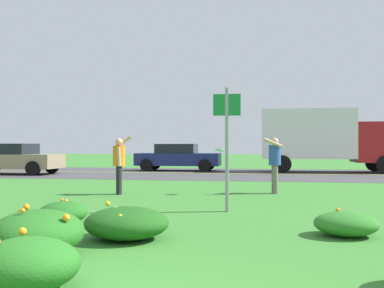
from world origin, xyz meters
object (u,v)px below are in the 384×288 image
at_px(frisbee_pale_blue, 220,150).
at_px(car_tan_leftmost, 12,159).
at_px(person_thrower_orange_shirt, 119,161).
at_px(sign_post_near_path, 227,136).
at_px(person_catcher_blue_shirt, 275,160).
at_px(box_truck_red, 325,137).
at_px(car_navy_center_left, 178,157).

relative_size(frisbee_pale_blue, car_tan_leftmost, 0.06).
xyz_separation_m(person_thrower_orange_shirt, frisbee_pale_blue, (2.75, 0.47, 0.30)).
height_order(person_thrower_orange_shirt, car_tan_leftmost, person_thrower_orange_shirt).
relative_size(sign_post_near_path, person_catcher_blue_shirt, 1.61).
bearing_deg(person_catcher_blue_shirt, sign_post_near_path, -105.67).
distance_m(person_thrower_orange_shirt, car_tan_leftmost, 10.91).
bearing_deg(frisbee_pale_blue, car_tan_leftmost, 146.40).
height_order(sign_post_near_path, box_truck_red, box_truck_red).
bearing_deg(car_navy_center_left, box_truck_red, -0.00).
xyz_separation_m(sign_post_near_path, frisbee_pale_blue, (-0.48, 3.21, -0.31)).
bearing_deg(car_tan_leftmost, box_truck_red, 15.57).
height_order(person_thrower_orange_shirt, box_truck_red, box_truck_red).
xyz_separation_m(person_thrower_orange_shirt, person_catcher_blue_shirt, (4.26, 0.93, 0.01)).
relative_size(person_catcher_blue_shirt, car_navy_center_left, 0.35).
height_order(car_navy_center_left, box_truck_red, box_truck_red).
xyz_separation_m(frisbee_pale_blue, car_tan_leftmost, (-10.64, 7.07, -0.49)).
bearing_deg(person_catcher_blue_shirt, person_thrower_orange_shirt, -167.65).
bearing_deg(car_navy_center_left, person_thrower_orange_shirt, -86.73).
bearing_deg(person_thrower_orange_shirt, person_catcher_blue_shirt, 12.35).
distance_m(sign_post_near_path, car_navy_center_left, 14.97).
height_order(person_catcher_blue_shirt, car_navy_center_left, person_catcher_blue_shirt).
xyz_separation_m(sign_post_near_path, person_catcher_blue_shirt, (1.03, 3.67, -0.59)).
height_order(person_thrower_orange_shirt, car_navy_center_left, person_thrower_orange_shirt).
height_order(frisbee_pale_blue, car_tan_leftmost, car_tan_leftmost).
relative_size(person_thrower_orange_shirt, frisbee_pale_blue, 5.74).
relative_size(sign_post_near_path, car_tan_leftmost, 0.56).
xyz_separation_m(car_tan_leftmost, car_navy_center_left, (7.22, 4.16, 0.00)).
relative_size(sign_post_near_path, person_thrower_orange_shirt, 1.55).
relative_size(car_tan_leftmost, box_truck_red, 0.67).
height_order(frisbee_pale_blue, box_truck_red, box_truck_red).
bearing_deg(car_tan_leftmost, car_navy_center_left, 29.93).
xyz_separation_m(sign_post_near_path, box_truck_red, (3.80, 14.44, 0.27)).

